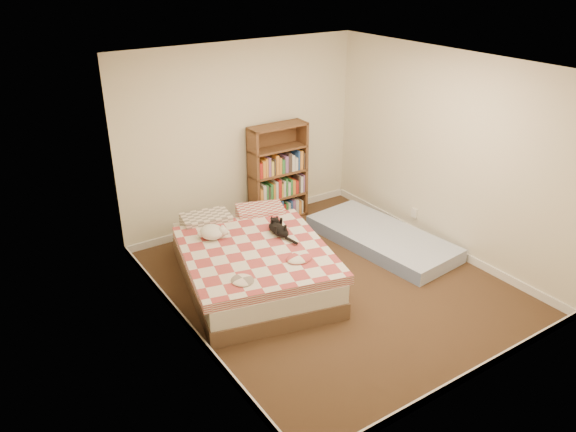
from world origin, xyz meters
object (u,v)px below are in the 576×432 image
bed (251,261)px  bookshelf (277,184)px  floor_mattress (382,238)px  white_dog (213,232)px  black_cat (277,229)px

bed → bookshelf: bearing=60.8°
bed → bookshelf: (1.18, 1.28, 0.26)m
floor_mattress → white_dog: white_dog is taller
black_cat → white_dog: size_ratio=1.82×
bookshelf → white_dog: (-1.49, -0.96, 0.06)m
black_cat → white_dog: bearing=175.2°
bed → floor_mattress: bearing=8.5°
floor_mattress → bookshelf: bearing=110.1°
floor_mattress → white_dog: bearing=161.6°
floor_mattress → white_dog: 2.30m
floor_mattress → bed: bearing=169.2°
bed → floor_mattress: bed is taller
bookshelf → white_dog: bearing=-146.8°
white_dog → floor_mattress: bearing=-19.6°
bed → black_cat: (0.38, 0.01, 0.31)m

